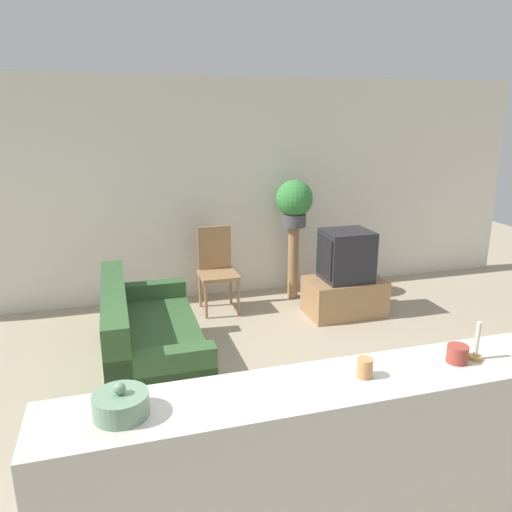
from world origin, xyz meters
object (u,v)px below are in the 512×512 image
at_px(television, 346,255).
at_px(potted_plant, 294,201).
at_px(couch, 148,344).
at_px(wooden_chair, 217,266).
at_px(decorative_bowl, 121,404).

distance_m(television, potted_plant, 0.94).
height_order(couch, wooden_chair, wooden_chair).
height_order(wooden_chair, decorative_bowl, decorative_bowl).
relative_size(couch, wooden_chair, 1.75).
relative_size(couch, television, 3.02).
bearing_deg(decorative_bowl, wooden_chair, 71.92).
bearing_deg(decorative_bowl, television, 49.51).
relative_size(television, potted_plant, 1.01).
bearing_deg(wooden_chair, couch, -123.77).
bearing_deg(potted_plant, couch, -142.55).
bearing_deg(potted_plant, wooden_chair, -174.79).
bearing_deg(television, couch, -161.00).
xyz_separation_m(couch, television, (2.30, 0.79, 0.41)).
distance_m(wooden_chair, decorative_bowl, 3.79).
height_order(television, potted_plant, potted_plant).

